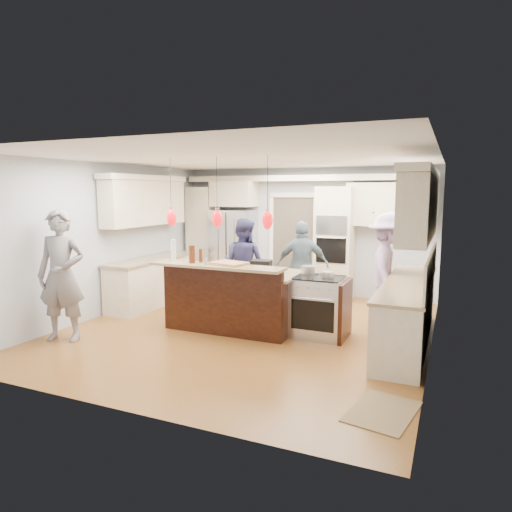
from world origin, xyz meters
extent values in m
plane|color=olive|center=(0.00, 0.00, 0.00)|extent=(6.00, 6.00, 0.00)
cube|color=#B2BCC6|center=(0.00, 3.00, 1.35)|extent=(5.50, 0.04, 2.70)
cube|color=#B2BCC6|center=(0.00, -3.00, 1.35)|extent=(5.50, 0.04, 2.70)
cube|color=#B2BCC6|center=(-2.75, 0.00, 1.35)|extent=(0.04, 6.00, 2.70)
cube|color=#B2BCC6|center=(2.75, 0.00, 1.35)|extent=(0.04, 6.00, 2.70)
cube|color=white|center=(0.00, 0.00, 2.70)|extent=(5.50, 6.00, 0.04)
cube|color=#B7B7BC|center=(-1.55, 2.64, 0.90)|extent=(0.90, 0.70, 1.80)
cube|color=beige|center=(0.75, 2.67, 1.15)|extent=(0.72, 0.64, 2.30)
cube|color=black|center=(0.75, 2.34, 1.55)|extent=(0.60, 0.02, 0.35)
cube|color=black|center=(0.75, 2.34, 1.05)|extent=(0.60, 0.02, 0.50)
cylinder|color=#B7B7BC|center=(0.75, 2.31, 1.30)|extent=(0.55, 0.02, 0.02)
cube|color=beige|center=(-2.35, 2.70, 1.15)|extent=(0.60, 0.58, 2.30)
cube|color=beige|center=(-1.55, 2.70, 2.15)|extent=(0.95, 0.58, 0.55)
cube|color=beige|center=(1.80, 2.82, 1.95)|extent=(1.70, 0.35, 0.85)
cube|color=beige|center=(0.00, 2.80, 2.48)|extent=(5.30, 0.38, 0.12)
cube|color=#4C443A|center=(-0.25, 2.99, 1.05)|extent=(0.90, 0.06, 2.10)
cube|color=white|center=(-0.25, 2.95, 2.13)|extent=(1.04, 0.06, 0.10)
cube|color=beige|center=(2.40, 0.30, 0.44)|extent=(0.60, 3.00, 0.88)
cube|color=tan|center=(2.40, 0.30, 0.90)|extent=(0.64, 3.05, 0.04)
cube|color=beige|center=(2.52, 0.30, 1.98)|extent=(0.35, 3.00, 0.85)
cube|color=beige|center=(2.51, 0.30, 2.46)|extent=(0.37, 3.10, 0.10)
cube|color=beige|center=(-2.40, 0.80, 0.44)|extent=(0.60, 2.20, 0.88)
cube|color=tan|center=(-2.40, 0.80, 0.90)|extent=(0.64, 2.25, 0.04)
cube|color=beige|center=(-2.52, 0.80, 1.98)|extent=(0.35, 2.20, 0.85)
cube|color=beige|center=(-2.51, 0.80, 2.46)|extent=(0.37, 2.30, 0.10)
cube|color=black|center=(-0.25, 0.15, 0.44)|extent=(2.00, 1.00, 0.88)
cube|color=tan|center=(-0.25, 0.15, 0.90)|extent=(2.10, 1.10, 0.04)
cube|color=black|center=(-0.25, -0.41, 0.54)|extent=(2.00, 0.12, 1.08)
cube|color=tan|center=(-0.25, -0.55, 1.10)|extent=(2.10, 0.42, 0.04)
cube|color=black|center=(0.10, 0.33, 1.00)|extent=(0.35, 0.30, 0.17)
cube|color=#B7B7BC|center=(1.13, 0.15, 0.45)|extent=(0.76, 0.66, 0.90)
cube|color=black|center=(1.13, -0.19, 0.40)|extent=(0.65, 0.01, 0.45)
cube|color=black|center=(1.13, 0.15, 0.91)|extent=(0.72, 0.59, 0.02)
cube|color=black|center=(1.54, 0.15, 0.44)|extent=(0.06, 0.71, 0.88)
cylinder|color=black|center=(-1.05, -0.51, 2.33)|extent=(0.01, 0.01, 0.75)
ellipsoid|color=red|center=(-1.05, -0.51, 1.80)|extent=(0.15, 0.15, 0.26)
cylinder|color=black|center=(-0.25, -0.51, 2.33)|extent=(0.01, 0.01, 0.75)
ellipsoid|color=red|center=(-0.25, -0.51, 1.80)|extent=(0.15, 0.15, 0.26)
cylinder|color=black|center=(0.55, -0.51, 2.33)|extent=(0.01, 0.01, 0.75)
ellipsoid|color=red|center=(0.55, -0.51, 1.80)|extent=(0.15, 0.15, 0.26)
imported|color=slate|center=(-2.30, -1.54, 0.97)|extent=(0.82, 0.66, 1.95)
imported|color=#292950|center=(-0.61, 1.17, 0.85)|extent=(0.88, 0.71, 1.71)
imported|color=slate|center=(0.40, 1.60, 0.83)|extent=(1.05, 0.64, 1.66)
imported|color=#A58DBE|center=(2.02, 1.15, 0.94)|extent=(0.81, 1.27, 1.88)
cube|color=#90784E|center=(2.40, -1.98, 0.01)|extent=(0.72, 0.94, 0.01)
cylinder|color=silver|center=(-1.05, -0.48, 1.29)|extent=(0.08, 0.08, 0.34)
cylinder|color=#4D220D|center=(-0.66, -0.54, 1.25)|extent=(0.07, 0.07, 0.27)
cylinder|color=#4D220D|center=(-0.68, -0.56, 1.26)|extent=(0.09, 0.09, 0.27)
cylinder|color=#4D220D|center=(-0.58, -0.44, 1.22)|extent=(0.06, 0.06, 0.21)
cylinder|color=#B7B7BC|center=(-0.42, -0.58, 1.17)|extent=(0.07, 0.07, 0.11)
cube|color=tan|center=(-0.08, -0.47, 1.14)|extent=(0.57, 0.46, 0.04)
cylinder|color=#B7B7BC|center=(0.90, 0.33, 0.98)|extent=(0.22, 0.22, 0.13)
cylinder|color=#B7B7BC|center=(1.26, 0.15, 0.96)|extent=(0.18, 0.18, 0.09)
camera|label=1|loc=(2.95, -6.45, 2.19)|focal=32.00mm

